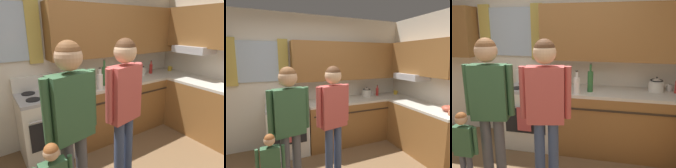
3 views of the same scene
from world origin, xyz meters
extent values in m
cube|color=silver|center=(0.00, 1.90, 1.30)|extent=(4.60, 0.10, 2.60)
cube|color=gold|center=(-0.34, 1.82, 1.69)|extent=(0.18, 0.04, 0.84)
cube|color=brown|center=(1.05, 1.69, 1.69)|extent=(2.51, 0.32, 0.77)
cube|color=brown|center=(2.14, 0.95, 1.75)|extent=(0.32, 1.50, 0.66)
cube|color=#B7B7BC|center=(2.08, 1.05, 1.38)|extent=(0.40, 0.60, 0.12)
cube|color=brown|center=(1.17, 1.54, 0.43)|extent=(2.27, 0.62, 0.86)
cube|color=beige|center=(1.17, 1.54, 0.88)|extent=(2.27, 0.62, 0.04)
cube|color=brown|center=(1.99, 0.57, 0.43)|extent=(0.62, 1.31, 0.86)
cube|color=beige|center=(1.99, 0.57, 0.88)|extent=(0.62, 1.31, 0.04)
cube|color=#2D2319|center=(1.17, 1.23, 0.72)|extent=(2.15, 0.01, 0.02)
cube|color=silver|center=(-0.34, 1.54, 0.43)|extent=(0.71, 0.62, 0.86)
cube|color=black|center=(-0.34, 1.23, 0.48)|extent=(0.59, 0.01, 0.36)
cylinder|color=#ADADB2|center=(-0.34, 1.20, 0.70)|extent=(0.59, 0.02, 0.02)
cube|color=#ADADB2|center=(-0.34, 1.54, 0.88)|extent=(0.71, 0.62, 0.04)
cube|color=silver|center=(-0.34, 1.81, 1.00)|extent=(0.71, 0.08, 0.20)
cylinder|color=black|center=(-0.52, 1.40, 0.91)|extent=(0.17, 0.17, 0.01)
cylinder|color=black|center=(-0.17, 1.40, 0.91)|extent=(0.17, 0.17, 0.01)
cylinder|color=black|center=(-0.52, 1.68, 0.91)|extent=(0.17, 0.17, 0.01)
cylinder|color=black|center=(-0.17, 1.68, 0.91)|extent=(0.17, 0.17, 0.01)
cube|color=#CC4C4C|center=(-0.34, 1.19, 0.52)|extent=(0.20, 0.02, 0.34)
cylinder|color=white|center=(0.37, 1.31, 1.01)|extent=(0.08, 0.08, 0.22)
cylinder|color=white|center=(0.37, 1.31, 1.16)|extent=(0.03, 0.03, 0.08)
cylinder|color=#3F382D|center=(0.37, 1.31, 1.21)|extent=(0.03, 0.03, 0.02)
cylinder|color=red|center=(1.67, 1.63, 0.99)|extent=(0.06, 0.06, 0.17)
cylinder|color=red|center=(1.67, 1.63, 1.10)|extent=(0.02, 0.02, 0.06)
cylinder|color=#3F382D|center=(1.67, 1.63, 1.14)|extent=(0.03, 0.03, 0.02)
cylinder|color=#2D6633|center=(0.53, 1.46, 1.04)|extent=(0.08, 0.08, 0.28)
cylinder|color=#2D6633|center=(0.53, 1.46, 1.23)|extent=(0.03, 0.03, 0.10)
cylinder|color=#3F382D|center=(0.53, 1.46, 1.29)|extent=(0.03, 0.03, 0.02)
cylinder|color=white|center=(1.60, 1.73, 0.95)|extent=(0.08, 0.08, 0.09)
torus|color=white|center=(1.65, 1.73, 0.95)|extent=(0.07, 0.01, 0.07)
cylinder|color=gold|center=(2.15, 1.58, 0.95)|extent=(0.08, 0.08, 0.09)
torus|color=gold|center=(2.20, 1.58, 0.95)|extent=(0.06, 0.01, 0.06)
cylinder|color=silver|center=(1.42, 1.66, 0.97)|extent=(0.20, 0.20, 0.14)
cone|color=silver|center=(1.42, 1.66, 1.06)|extent=(0.18, 0.18, 0.05)
sphere|color=black|center=(1.42, 1.66, 1.09)|extent=(0.02, 0.02, 0.02)
cone|color=silver|center=(1.55, 1.66, 1.00)|extent=(0.09, 0.04, 0.07)
torus|color=black|center=(1.42, 1.66, 1.05)|extent=(0.17, 0.17, 0.02)
cube|color=#335938|center=(-0.41, 0.47, 1.11)|extent=(0.40, 0.22, 0.58)
cylinder|color=#335938|center=(-0.19, 0.51, 1.13)|extent=(0.07, 0.07, 0.53)
cylinder|color=#335938|center=(-0.62, 0.43, 1.13)|extent=(0.07, 0.07, 0.53)
sphere|color=tan|center=(-0.41, 0.47, 1.53)|extent=(0.23, 0.23, 0.23)
sphere|color=brown|center=(-0.41, 0.47, 1.56)|extent=(0.21, 0.21, 0.21)
cylinder|color=#38476B|center=(0.26, 0.53, 0.41)|extent=(0.11, 0.11, 0.82)
cylinder|color=#38476B|center=(0.11, 0.50, 0.41)|extent=(0.11, 0.11, 0.82)
cube|color=#BF4C47|center=(0.19, 0.51, 1.10)|extent=(0.40, 0.23, 0.58)
cylinder|color=#BF4C47|center=(0.40, 0.56, 1.13)|extent=(0.07, 0.07, 0.53)
cylinder|color=#BF4C47|center=(-0.03, 0.47, 1.13)|extent=(0.07, 0.07, 0.53)
sphere|color=#DBAD84|center=(0.19, 0.51, 1.53)|extent=(0.22, 0.22, 0.22)
sphere|color=#4C2D19|center=(0.19, 0.51, 1.55)|extent=(0.21, 0.21, 0.21)
sphere|color=tan|center=(-0.65, 0.32, 0.86)|extent=(0.12, 0.12, 0.12)
sphere|color=brown|center=(-0.65, 0.32, 0.87)|extent=(0.11, 0.11, 0.11)
camera|label=1|loc=(-0.98, -0.98, 1.76)|focal=31.60mm
camera|label=2|loc=(-0.63, -1.66, 1.77)|focal=27.99mm
camera|label=3|loc=(0.83, -1.56, 1.76)|focal=36.56mm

